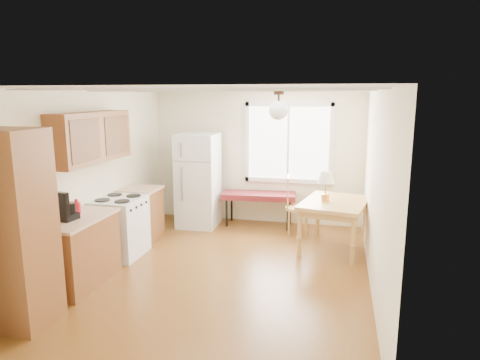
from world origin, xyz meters
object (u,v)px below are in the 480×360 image
(refrigerator, at_px, (198,180))
(dining_table, at_px, (335,207))
(chair, at_px, (293,201))
(bench, at_px, (259,196))

(refrigerator, relative_size, dining_table, 1.23)
(chair, bearing_deg, dining_table, -47.01)
(bench, distance_m, dining_table, 1.69)
(dining_table, bearing_deg, refrigerator, 175.99)
(refrigerator, relative_size, chair, 1.71)
(dining_table, relative_size, chair, 1.39)
(refrigerator, distance_m, dining_table, 2.60)
(refrigerator, distance_m, chair, 1.79)
(chair, bearing_deg, bench, 149.81)
(refrigerator, bearing_deg, bench, 12.02)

